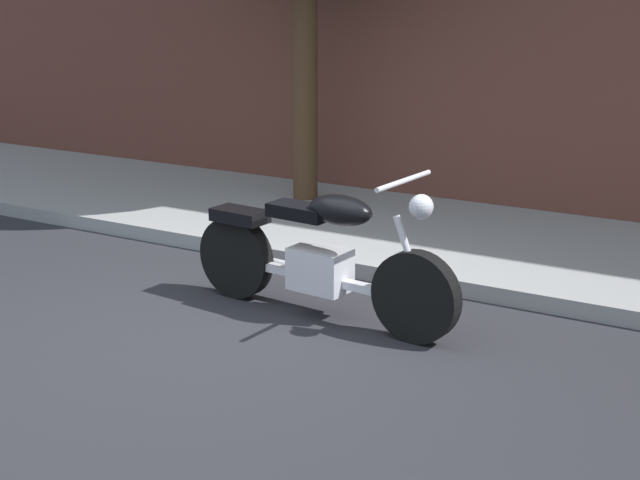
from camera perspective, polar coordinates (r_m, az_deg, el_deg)
The scene contains 3 objects.
ground_plane at distance 6.68m, azimuth -5.97°, elevation -5.66°, with size 60.00×60.00×0.00m, color #28282D.
sidewalk at distance 8.95m, azimuth 4.60°, elevation 0.52°, with size 21.41×2.59×0.14m, color #959595.
motorcycle at distance 6.75m, azimuth 0.01°, elevation -1.12°, with size 2.29×0.70×1.16m.
Camera 1 is at (3.69, -4.99, 2.46)m, focal length 51.07 mm.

